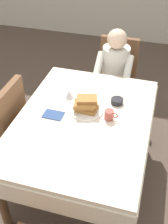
{
  "coord_description": "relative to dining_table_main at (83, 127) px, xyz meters",
  "views": [
    {
      "loc": [
        0.51,
        -1.76,
        2.27
      ],
      "look_at": [
        -0.0,
        0.03,
        0.79
      ],
      "focal_mm": 45.95,
      "sensor_mm": 36.0,
      "label": 1
    }
  ],
  "objects": [
    {
      "name": "napkin_folded",
      "position": [
        -0.26,
        -0.02,
        0.09
      ],
      "size": [
        0.17,
        0.12,
        0.01
      ],
      "primitive_type": "cube",
      "rotation": [
        0.0,
        0.0,
        -0.02
      ],
      "color": "#334C7F",
      "rests_on": "dining_table_main"
    },
    {
      "name": "bowl_butter",
      "position": [
        0.23,
        0.3,
        0.11
      ],
      "size": [
        0.11,
        0.11,
        0.04
      ],
      "primitive_type": "cylinder",
      "color": "black",
      "rests_on": "dining_table_main"
    },
    {
      "name": "fork_left_of_plate",
      "position": [
        -0.19,
        0.08,
        0.09
      ],
      "size": [
        0.03,
        0.18,
        0.0
      ],
      "primitive_type": "cube",
      "rotation": [
        0.0,
        0.0,
        1.45
      ],
      "color": "silver",
      "rests_on": "dining_table_main"
    },
    {
      "name": "spoon_near_edge",
      "position": [
        -0.04,
        -0.21,
        0.09
      ],
      "size": [
        0.15,
        0.02,
        0.0
      ],
      "primitive_type": "cube",
      "rotation": [
        0.0,
        0.0,
        -0.04
      ],
      "color": "silver",
      "rests_on": "dining_table_main"
    },
    {
      "name": "ground_plane",
      "position": [
        0.0,
        0.0,
        -0.65
      ],
      "size": [
        14.0,
        14.0,
        0.0
      ],
      "primitive_type": "plane",
      "color": "brown"
    },
    {
      "name": "dining_table_main",
      "position": [
        0.0,
        0.0,
        0.0
      ],
      "size": [
        1.12,
        1.52,
        0.74
      ],
      "color": "silver",
      "rests_on": "ground"
    },
    {
      "name": "knife_right_of_plate",
      "position": [
        0.19,
        0.08,
        0.09
      ],
      "size": [
        0.02,
        0.2,
        0.0
      ],
      "primitive_type": "cube",
      "rotation": [
        0.0,
        0.0,
        1.53
      ],
      "color": "silver",
      "rests_on": "dining_table_main"
    },
    {
      "name": "cup_coffee",
      "position": [
        0.21,
        0.06,
        0.13
      ],
      "size": [
        0.11,
        0.08,
        0.08
      ],
      "color": "#B24C42",
      "rests_on": "dining_table_main"
    },
    {
      "name": "plate_breakfast",
      "position": [
        -0.0,
        0.1,
        0.1
      ],
      "size": [
        0.28,
        0.28,
        0.02
      ],
      "primitive_type": "cylinder",
      "color": "white",
      "rests_on": "dining_table_main"
    },
    {
      "name": "breakfast_stack",
      "position": [
        -0.01,
        0.11,
        0.16
      ],
      "size": [
        0.21,
        0.19,
        0.12
      ],
      "color": "#A36B33",
      "rests_on": "plate_breakfast"
    },
    {
      "name": "chair_left_side",
      "position": [
        -0.77,
        0.0,
        -0.12
      ],
      "size": [
        0.45,
        0.44,
        0.93
      ],
      "rotation": [
        0.0,
        0.0,
        1.57
      ],
      "color": "brown",
      "rests_on": "ground"
    },
    {
      "name": "diner_person",
      "position": [
        0.07,
        1.01,
        0.02
      ],
      "size": [
        0.4,
        0.43,
        1.12
      ],
      "rotation": [
        0.0,
        0.0,
        3.14
      ],
      "color": "silver",
      "rests_on": "ground"
    },
    {
      "name": "chair_diner",
      "position": [
        0.07,
        1.17,
        -0.12
      ],
      "size": [
        0.44,
        0.45,
        0.93
      ],
      "rotation": [
        0.0,
        0.0,
        3.14
      ],
      "color": "brown",
      "rests_on": "ground"
    },
    {
      "name": "syrup_pitcher",
      "position": [
        -0.21,
        0.26,
        0.13
      ],
      "size": [
        0.08,
        0.08,
        0.07
      ],
      "color": "silver",
      "rests_on": "dining_table_main"
    }
  ]
}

